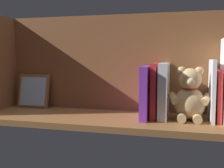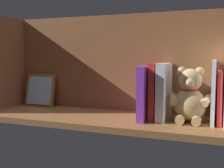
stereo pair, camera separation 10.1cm
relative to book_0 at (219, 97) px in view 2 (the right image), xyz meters
The scene contains 10 objects.
ground_plane 38.58cm from the book_0, ahead, with size 103.28×30.35×2.20cm, color brown.
shelf_back_panel 39.66cm from the book_0, 13.66° to the right, with size 103.28×1.50×39.22cm, color brown.
shelf_side_divider 87.48cm from the book_0, ahead, with size 2.40×24.35×39.22cm, color brown.
book_0 is the anchor object (origin of this frame).
book_1 2.66cm from the book_0, ahead, with size 1.25×16.32×21.20cm, color silver.
teddy_bear 9.67cm from the book_0, 13.93° to the left, with size 15.21×11.87×18.74cm.
book_2 18.47cm from the book_0, ahead, with size 3.12×16.74×19.88cm, color silver.
book_3 21.63cm from the book_0, ahead, with size 2.04×15.99×19.87cm, color red.
book_4 24.60cm from the book_0, ahead, with size 2.69×19.04×18.83cm, color purple.
picture_frame_leaning 75.29cm from the book_0, ahead, with size 14.27×4.51×14.65cm.
Camera 2 is at (-35.47, 94.26, 21.89)cm, focal length 44.06 mm.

